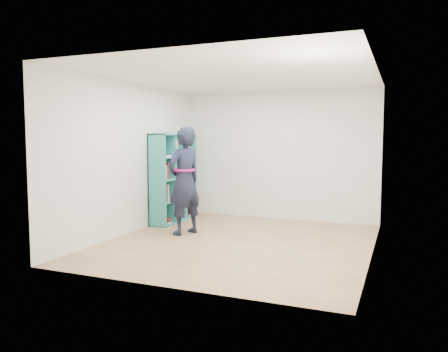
% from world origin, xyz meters
% --- Properties ---
extents(floor, '(4.50, 4.50, 0.00)m').
position_xyz_m(floor, '(0.00, 0.00, 0.00)').
color(floor, brown).
rests_on(floor, ground).
extents(ceiling, '(4.50, 4.50, 0.00)m').
position_xyz_m(ceiling, '(0.00, 0.00, 2.60)').
color(ceiling, white).
rests_on(ceiling, wall_back).
extents(wall_left, '(0.02, 4.50, 2.60)m').
position_xyz_m(wall_left, '(-2.00, 0.00, 1.30)').
color(wall_left, beige).
rests_on(wall_left, floor).
extents(wall_right, '(0.02, 4.50, 2.60)m').
position_xyz_m(wall_right, '(2.00, 0.00, 1.30)').
color(wall_right, beige).
rests_on(wall_right, floor).
extents(wall_back, '(4.00, 0.02, 2.60)m').
position_xyz_m(wall_back, '(0.00, 2.25, 1.30)').
color(wall_back, beige).
rests_on(wall_back, floor).
extents(wall_front, '(4.00, 0.02, 2.60)m').
position_xyz_m(wall_front, '(0.00, -2.25, 1.30)').
color(wall_front, beige).
rests_on(wall_front, floor).
extents(bookshelf, '(0.38, 1.30, 1.73)m').
position_xyz_m(bookshelf, '(-1.83, 1.15, 0.84)').
color(bookshelf, teal).
rests_on(bookshelf, floor).
extents(person, '(0.66, 0.79, 1.84)m').
position_xyz_m(person, '(-1.08, 0.23, 0.92)').
color(person, black).
rests_on(person, floor).
extents(smartphone, '(0.03, 0.08, 0.13)m').
position_xyz_m(smartphone, '(-1.17, 0.35, 1.04)').
color(smartphone, silver).
rests_on(smartphone, person).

